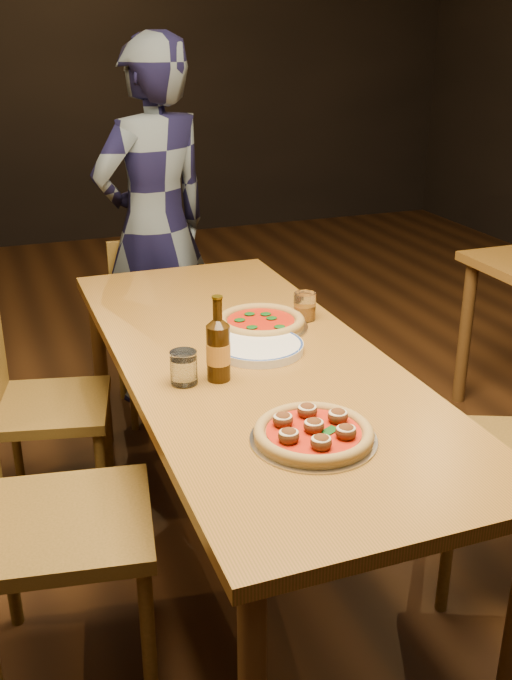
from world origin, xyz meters
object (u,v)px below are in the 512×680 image
object	(u,v)px
chair_end	(160,328)
chair_main_nw	(65,520)
table_main	(251,376)
plate_stack	(259,347)
chair_main_e	(504,451)
diner	(155,228)
pizza_margherita	(261,322)
beer_bottle	(218,351)
chair_main_sw	(50,404)
water_glass	(184,368)
amber_glass	(305,306)
pizza_meatball	(314,432)

from	to	relation	value
chair_end	chair_main_nw	bearing A→B (deg)	-110.35
table_main	plate_stack	distance (m)	0.09
table_main	chair_main_e	bearing A→B (deg)	-28.31
table_main	diner	world-z (taller)	diner
pizza_margherita	beer_bottle	xyz separation A→B (m)	(-0.26, -0.34, 0.07)
plate_stack	chair_main_sw	bearing A→B (deg)	142.65
water_glass	diner	bearing A→B (deg)	79.69
plate_stack	water_glass	xyz separation A→B (m)	(-0.29, -0.15, 0.04)
pizza_margherita	plate_stack	size ratio (longest dim) A/B	1.14
table_main	water_glass	world-z (taller)	water_glass
chair_main_e	chair_main_sw	bearing A→B (deg)	-100.74
water_glass	amber_glass	bearing A→B (deg)	33.63
chair_main_sw	pizza_margherita	bearing A→B (deg)	-99.48
chair_main_nw	diner	xyz separation A→B (m)	(0.65, 1.62, 0.36)
table_main	chair_main_sw	size ratio (longest dim) A/B	2.27
pizza_meatball	diner	size ratio (longest dim) A/B	0.19
table_main	plate_stack	size ratio (longest dim) A/B	7.02
table_main	pizza_meatball	distance (m)	0.56
chair_main_e	pizza_meatball	distance (m)	0.82
water_glass	chair_main_nw	bearing A→B (deg)	-155.78
chair_main_nw	beer_bottle	distance (m)	0.62
table_main	chair_end	xyz separation A→B (m)	(-0.02, 1.17, -0.26)
chair_main_nw	amber_glass	world-z (taller)	chair_main_nw
chair_main_nw	beer_bottle	bearing A→B (deg)	-61.85
pizza_meatball	pizza_margherita	xyz separation A→B (m)	(0.15, 0.76, -0.00)
chair_main_sw	beer_bottle	xyz separation A→B (m)	(0.44, -0.63, 0.40)
chair_main_e	chair_end	world-z (taller)	chair_main_e
chair_main_nw	chair_main_sw	bearing A→B (deg)	6.40
chair_main_nw	chair_end	world-z (taller)	chair_main_nw
chair_main_nw	pizza_meatball	xyz separation A→B (m)	(0.60, -0.26, 0.28)
pizza_meatball	pizza_margherita	distance (m)	0.78
chair_end	chair_main_sw	bearing A→B (deg)	-128.01
table_main	amber_glass	distance (m)	0.39
chair_end	diner	bearing A→B (deg)	78.34
pizza_meatball	pizza_margherita	size ratio (longest dim) A/B	0.99
water_glass	amber_glass	world-z (taller)	same
amber_glass	plate_stack	bearing A→B (deg)	-140.00
amber_glass	chair_main_e	bearing A→B (deg)	-55.43
pizza_margherita	amber_glass	world-z (taller)	amber_glass
plate_stack	amber_glass	bearing A→B (deg)	40.00
chair_main_e	water_glass	bearing A→B (deg)	-81.62
chair_end	beer_bottle	xyz separation A→B (m)	(-0.12, -1.30, 0.42)
diner	chair_main_nw	bearing A→B (deg)	46.93
chair_main_nw	plate_stack	xyz separation A→B (m)	(0.67, 0.32, 0.28)
pizza_margherita	amber_glass	distance (m)	0.18
chair_main_sw	water_glass	distance (m)	0.80
chair_main_nw	chair_main_e	distance (m)	1.35
chair_main_sw	pizza_meatball	bearing A→B (deg)	-139.20
chair_main_e	plate_stack	bearing A→B (deg)	-97.49
chair_main_e	chair_end	distance (m)	1.72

